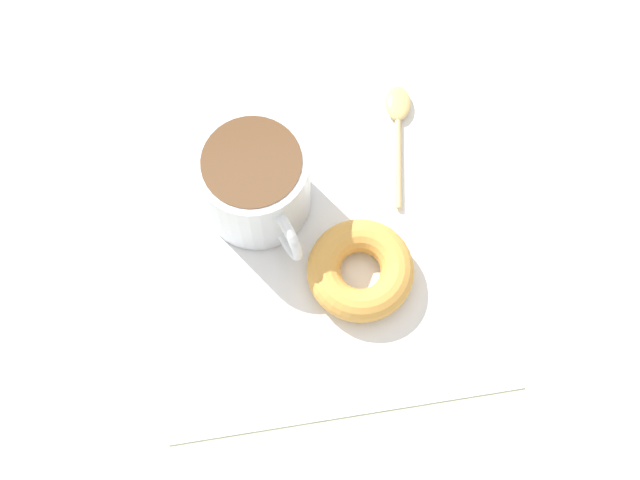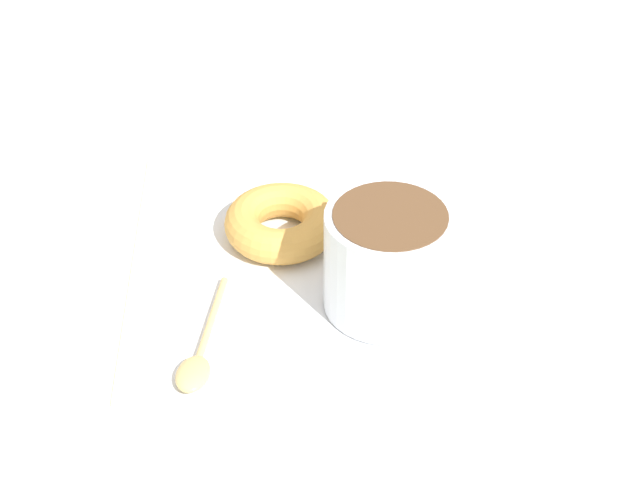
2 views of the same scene
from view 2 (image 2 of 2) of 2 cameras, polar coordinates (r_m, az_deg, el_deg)
The scene contains 5 objects.
ground_plane at distance 85.09cm, azimuth 1.11°, elevation -2.50°, with size 120.00×120.00×2.00cm, color beige.
napkin at distance 85.71cm, azimuth 0.00°, elevation -1.13°, with size 30.08×30.08×0.30cm, color white.
coffee_cup at distance 79.16cm, azimuth 3.61°, elevation -0.91°, with size 9.58×12.48×8.36cm.
donut at distance 87.11cm, azimuth -2.08°, elevation 0.93°, with size 9.30×9.30×2.91cm, color gold.
spoon at distance 77.13cm, azimuth -6.52°, elevation -6.30°, with size 3.82×12.37×0.90cm.
Camera 2 is at (5.00, 64.38, 54.41)cm, focal length 60.00 mm.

